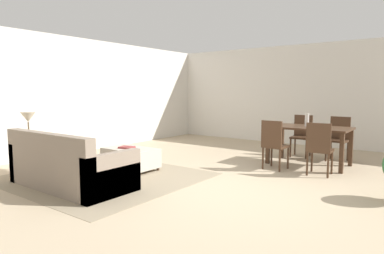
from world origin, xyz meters
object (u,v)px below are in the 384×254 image
object	(u,v)px
dining_chair_near_right	(319,146)
vase_centerpiece	(307,120)
dining_chair_far_right	(339,136)
couch	(69,168)
table_lamp	(28,118)
dining_table	(309,132)
dining_chair_far_left	(302,133)
book_on_ottoman	(127,147)
ottoman_table	(131,157)
side_table	(30,148)
dining_chair_near_left	(274,142)

from	to	relation	value
dining_chair_near_right	vase_centerpiece	size ratio (longest dim) A/B	3.62
dining_chair_near_right	dining_chair_far_right	bearing A→B (deg)	92.11
couch	table_lamp	size ratio (longest dim) A/B	3.83
vase_centerpiece	dining_table	bearing A→B (deg)	-23.27
dining_chair_far_left	dining_chair_far_right	bearing A→B (deg)	-1.72
dining_chair_far_left	book_on_ottoman	size ratio (longest dim) A/B	3.54
ottoman_table	couch	bearing A→B (deg)	-86.28
ottoman_table	dining_table	xyz separation A→B (m)	(2.51, 2.40, 0.43)
side_table	book_on_ottoman	size ratio (longest dim) A/B	2.19
side_table	dining_chair_far_left	xyz separation A→B (m)	(3.32, 4.47, 0.07)
dining_chair_near_left	dining_table	bearing A→B (deg)	64.98
couch	dining_table	size ratio (longest dim) A/B	1.33
ottoman_table	table_lamp	xyz separation A→B (m)	(-1.22, -1.26, 0.75)
table_lamp	ottoman_table	bearing A→B (deg)	46.01
side_table	vase_centerpiece	bearing A→B (deg)	45.09
dining_chair_near_left	vase_centerpiece	size ratio (longest dim) A/B	3.62
ottoman_table	vase_centerpiece	size ratio (longest dim) A/B	3.97
couch	dining_chair_far_right	bearing A→B (deg)	58.36
dining_chair_near_right	table_lamp	bearing A→B (deg)	-145.35
book_on_ottoman	dining_chair_far_left	bearing A→B (deg)	56.53
couch	table_lamp	bearing A→B (deg)	176.37
side_table	dining_chair_far_left	size ratio (longest dim) A/B	0.62
dining_chair_near_left	dining_chair_near_right	size ratio (longest dim) A/B	1.00
dining_chair_near_left	dining_chair_far_left	world-z (taller)	same
table_lamp	dining_table	world-z (taller)	table_lamp
ottoman_table	book_on_ottoman	world-z (taller)	book_on_ottoman
ottoman_table	side_table	size ratio (longest dim) A/B	1.78
dining_table	dining_chair_far_left	world-z (taller)	dining_chair_far_left
table_lamp	dining_chair_far_right	distance (m)	6.07
table_lamp	dining_chair_far_right	world-z (taller)	table_lamp
dining_table	ottoman_table	bearing A→B (deg)	-136.39
table_lamp	couch	bearing A→B (deg)	-3.63
couch	dining_chair_near_right	size ratio (longest dim) A/B	2.18
dining_chair_far_right	book_on_ottoman	world-z (taller)	dining_chair_far_right
couch	side_table	bearing A→B (deg)	176.37
ottoman_table	vase_centerpiece	distance (m)	3.51
dining_chair_near_right	dining_chair_far_left	size ratio (longest dim) A/B	1.00
side_table	dining_chair_near_left	size ratio (longest dim) A/B	0.62
ottoman_table	dining_chair_far_right	xyz separation A→B (m)	(2.88, 3.19, 0.29)
table_lamp	dining_chair_far_left	size ratio (longest dim) A/B	0.57
side_table	dining_chair_near_left	xyz separation A→B (m)	(3.35, 2.83, 0.07)
table_lamp	book_on_ottoman	world-z (taller)	table_lamp
dining_chair_near_left	book_on_ottoman	size ratio (longest dim) A/B	3.54
ottoman_table	book_on_ottoman	xyz separation A→B (m)	(-0.05, -0.04, 0.19)
side_table	dining_chair_far_right	world-z (taller)	dining_chair_far_right
couch	ottoman_table	xyz separation A→B (m)	(-0.09, 1.34, -0.06)
side_table	dining_table	xyz separation A→B (m)	(3.73, 3.65, 0.21)
table_lamp	dining_chair_far_right	bearing A→B (deg)	47.37
vase_centerpiece	dining_chair_far_left	bearing A→B (deg)	114.08
vase_centerpiece	side_table	bearing A→B (deg)	-134.91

